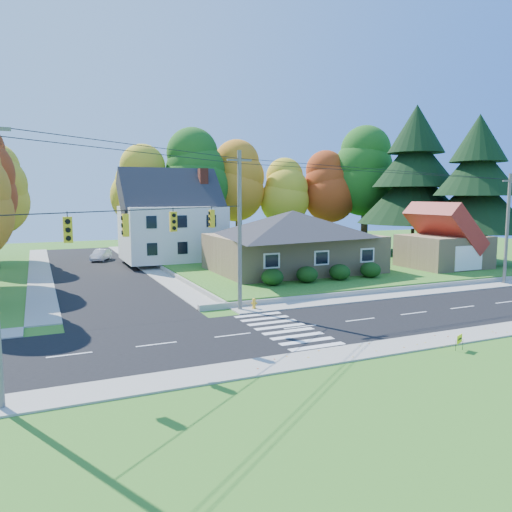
{
  "coord_description": "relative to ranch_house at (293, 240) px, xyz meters",
  "views": [
    {
      "loc": [
        -13.11,
        -23.6,
        7.27
      ],
      "look_at": [
        0.86,
        8.0,
        3.04
      ],
      "focal_mm": 35.0,
      "sensor_mm": 36.0,
      "label": 1
    }
  ],
  "objects": [
    {
      "name": "garage",
      "position": [
        14.0,
        -4.01,
        -0.42
      ],
      "size": [
        7.3,
        6.3,
        4.6
      ],
      "color": "tan",
      "rests_on": "lawn"
    },
    {
      "name": "sidewalk_south",
      "position": [
        -8.0,
        -21.0,
        -3.23
      ],
      "size": [
        90.0,
        2.0,
        0.08
      ],
      "primitive_type": "cube",
      "color": "#9C9A90",
      "rests_on": "ground"
    },
    {
      "name": "road_main",
      "position": [
        -8.0,
        -16.0,
        -3.26
      ],
      "size": [
        90.0,
        8.0,
        0.02
      ],
      "primitive_type": "cube",
      "color": "black",
      "rests_on": "ground"
    },
    {
      "name": "road_cross",
      "position": [
        -16.0,
        10.0,
        -3.25
      ],
      "size": [
        8.0,
        44.0,
        0.02
      ],
      "primitive_type": "cube",
      "color": "black",
      "rests_on": "ground"
    },
    {
      "name": "ranch_house",
      "position": [
        0.0,
        0.0,
        0.0
      ],
      "size": [
        14.6,
        10.6,
        5.4
      ],
      "color": "tan",
      "rests_on": "lawn"
    },
    {
      "name": "tree_lot_1",
      "position": [
        -4.0,
        17.0,
        6.35
      ],
      "size": [
        7.84,
        7.84,
        14.6
      ],
      "color": "#3F2A19",
      "rests_on": "lawn"
    },
    {
      "name": "tree_lot_2",
      "position": [
        2.0,
        18.0,
        5.7
      ],
      "size": [
        7.28,
        7.28,
        13.56
      ],
      "color": "#3F2A19",
      "rests_on": "lawn"
    },
    {
      "name": "conifer_east_a",
      "position": [
        19.0,
        6.0,
        6.12
      ],
      "size": [
        12.8,
        12.8,
        16.96
      ],
      "color": "#3F2A19",
      "rests_on": "lawn"
    },
    {
      "name": "tree_lot_3",
      "position": [
        8.0,
        17.0,
        4.39
      ],
      "size": [
        6.16,
        6.16,
        11.47
      ],
      "color": "#3F2A19",
      "rests_on": "lawn"
    },
    {
      "name": "traffic_infrastructure",
      "position": [
        -8.15,
        -14.65,
        1.88
      ],
      "size": [
        38.1,
        10.66,
        10.0
      ],
      "color": "#666059",
      "rests_on": "ground"
    },
    {
      "name": "ground",
      "position": [
        -8.0,
        -16.0,
        -3.27
      ],
      "size": [
        120.0,
        120.0,
        0.0
      ],
      "primitive_type": "plane",
      "color": "#3D7923"
    },
    {
      "name": "yard_sign",
      "position": [
        -3.14,
        -22.64,
        -2.73
      ],
      "size": [
        0.56,
        0.28,
        0.75
      ],
      "color": "black",
      "rests_on": "ground"
    },
    {
      "name": "white_car",
      "position": [
        -14.67,
        17.72,
        -2.62
      ],
      "size": [
        2.77,
        4.01,
        1.25
      ],
      "primitive_type": "imported",
      "rotation": [
        0.0,
        0.0,
        -0.42
      ],
      "color": "#ACADBF",
      "rests_on": "road_cross"
    },
    {
      "name": "conifer_east_b",
      "position": [
        20.0,
        -2.0,
        5.01
      ],
      "size": [
        11.2,
        11.2,
        14.84
      ],
      "color": "#3F2A19",
      "rests_on": "lawn"
    },
    {
      "name": "tree_lot_4",
      "position": [
        14.0,
        16.0,
        5.04
      ],
      "size": [
        6.72,
        6.72,
        12.51
      ],
      "color": "#3F2A19",
      "rests_on": "lawn"
    },
    {
      "name": "colonial_house",
      "position": [
        -7.96,
        12.0,
        1.32
      ],
      "size": [
        10.4,
        8.4,
        9.6
      ],
      "color": "silver",
      "rests_on": "lawn"
    },
    {
      "name": "tree_lot_0",
      "position": [
        -10.0,
        18.0,
        5.04
      ],
      "size": [
        6.72,
        6.72,
        12.51
      ],
      "color": "#3F2A19",
      "rests_on": "lawn"
    },
    {
      "name": "fire_hydrant",
      "position": [
        -8.61,
        -11.0,
        -2.91
      ],
      "size": [
        0.42,
        0.33,
        0.74
      ],
      "color": "gold",
      "rests_on": "ground"
    },
    {
      "name": "lawn",
      "position": [
        5.0,
        5.0,
        -3.02
      ],
      "size": [
        30.0,
        30.0,
        0.5
      ],
      "primitive_type": "cube",
      "color": "#3D7923",
      "rests_on": "ground"
    },
    {
      "name": "sidewalk_north",
      "position": [
        -8.0,
        -11.0,
        -3.23
      ],
      "size": [
        90.0,
        2.0,
        0.08
      ],
      "primitive_type": "cube",
      "color": "#9C9A90",
      "rests_on": "ground"
    },
    {
      "name": "hedge_row",
      "position": [
        -0.5,
        -6.2,
        -2.13
      ],
      "size": [
        10.7,
        1.7,
        1.27
      ],
      "color": "#163A10",
      "rests_on": "lawn"
    },
    {
      "name": "tree_lot_5",
      "position": [
        18.0,
        14.0,
        7.0
      ],
      "size": [
        8.4,
        8.4,
        15.64
      ],
      "color": "#3F2A19",
      "rests_on": "lawn"
    }
  ]
}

